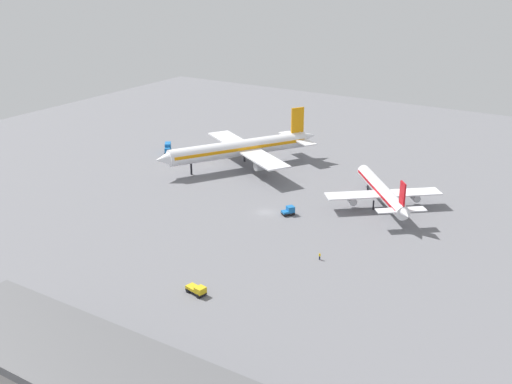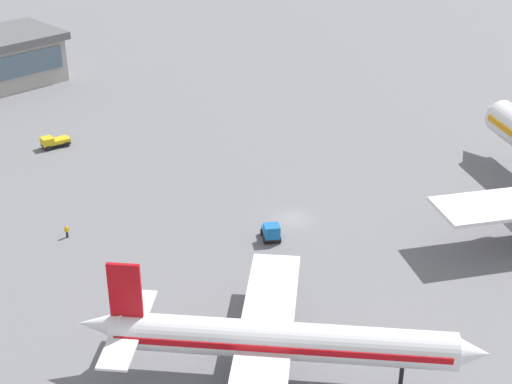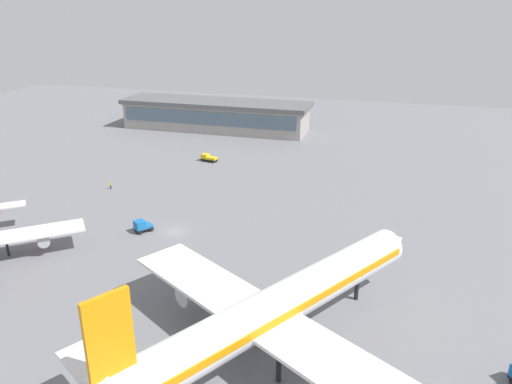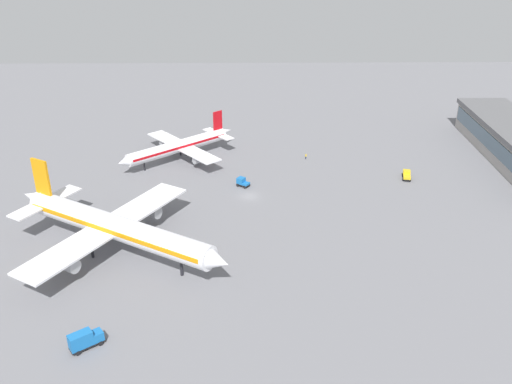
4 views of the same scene
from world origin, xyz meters
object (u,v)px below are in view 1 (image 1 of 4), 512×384
Objects in this scene: airplane_at_gate at (382,191)px; airplane_taxiing at (241,148)px; catering_truck at (168,148)px; pushback_tractor at (197,290)px; baggage_tug at (289,211)px; ground_crew_worker at (320,256)px.

airplane_taxiing reaches higher than airplane_at_gate.
catering_truck is (-29.50, -0.89, -4.50)m from airplane_taxiing.
airplane_at_gate is 6.84× the size of pushback_tractor.
airplane_at_gate reaches higher than baggage_tug.
catering_truck is at bearing -57.42° from airplane_taxiing.
airplane_at_gate is at bearing 112.02° from airplane_taxiing.
airplane_taxiing is at bearing -107.09° from ground_crew_worker.
catering_truck is at bearing 45.17° from airplane_at_gate.
pushback_tractor is (36.44, -71.12, -5.22)m from airplane_taxiing.
catering_truck reaches higher than ground_crew_worker.
airplane_taxiing is 67.63m from ground_crew_worker.
catering_truck is 96.34m from pushback_tractor.
pushback_tractor is at bearing 127.91° from airplane_at_gate.
airplane_taxiing reaches higher than baggage_tug.
baggage_tug reaches higher than pushback_tractor.
baggage_tug is (-17.96, -18.53, -3.14)m from airplane_at_gate.
airplane_at_gate is at bearing -9.05° from baggage_tug.
airplane_taxiing is 30.09× the size of ground_crew_worker.
airplane_at_gate is 19.24× the size of ground_crew_worker.
ground_crew_worker is at bearing 140.41° from airplane_at_gate.
ground_crew_worker is (18.14, -18.54, -0.31)m from baggage_tug.
airplane_taxiing is 13.39× the size of baggage_tug.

